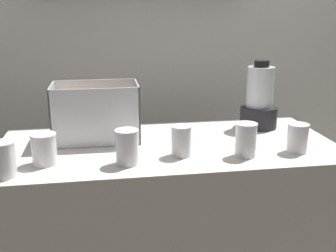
{
  "coord_description": "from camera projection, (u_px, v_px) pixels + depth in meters",
  "views": [
    {
      "loc": [
        -0.26,
        -1.57,
        1.45
      ],
      "look_at": [
        0.0,
        0.0,
        0.98
      ],
      "focal_mm": 43.2,
      "sensor_mm": 36.0,
      "label": 1
    }
  ],
  "objects": [
    {
      "name": "counter",
      "position": [
        168.0,
        239.0,
        1.81
      ],
      "size": [
        1.4,
        0.64,
        0.9
      ],
      "primitive_type": "cube",
      "color": "beige",
      "rests_on": "ground_plane"
    },
    {
      "name": "back_wall_unit",
      "position": [
        146.0,
        41.0,
        2.3
      ],
      "size": [
        2.6,
        0.24,
        2.5
      ],
      "color": "silver",
      "rests_on": "ground_plane"
    },
    {
      "name": "carrot_display_bin",
      "position": [
        94.0,
        122.0,
        1.72
      ],
      "size": [
        0.36,
        0.21,
        0.24
      ],
      "color": "white",
      "rests_on": "counter"
    },
    {
      "name": "blender_pitcher",
      "position": [
        259.0,
        101.0,
        1.89
      ],
      "size": [
        0.17,
        0.17,
        0.32
      ],
      "color": "black",
      "rests_on": "counter"
    },
    {
      "name": "juice_cup_orange_far_left",
      "position": [
        3.0,
        161.0,
        1.35
      ],
      "size": [
        0.09,
        0.09,
        0.12
      ],
      "color": "white",
      "rests_on": "counter"
    },
    {
      "name": "juice_cup_orange_left",
      "position": [
        44.0,
        150.0,
        1.46
      ],
      "size": [
        0.09,
        0.09,
        0.11
      ],
      "color": "white",
      "rests_on": "counter"
    },
    {
      "name": "juice_cup_beet_middle",
      "position": [
        127.0,
        149.0,
        1.46
      ],
      "size": [
        0.09,
        0.09,
        0.13
      ],
      "color": "white",
      "rests_on": "counter"
    },
    {
      "name": "juice_cup_pomegranate_right",
      "position": [
        181.0,
        143.0,
        1.54
      ],
      "size": [
        0.08,
        0.08,
        0.12
      ],
      "color": "white",
      "rests_on": "counter"
    },
    {
      "name": "juice_cup_beet_far_right",
      "position": [
        246.0,
        142.0,
        1.54
      ],
      "size": [
        0.08,
        0.08,
        0.13
      ],
      "color": "white",
      "rests_on": "counter"
    },
    {
      "name": "juice_cup_beet_rightmost",
      "position": [
        297.0,
        139.0,
        1.58
      ],
      "size": [
        0.08,
        0.08,
        0.11
      ],
      "color": "white",
      "rests_on": "counter"
    }
  ]
}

